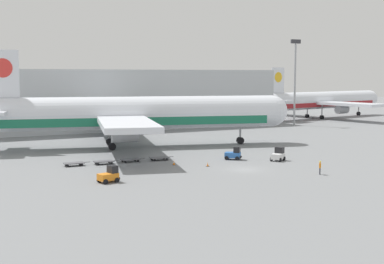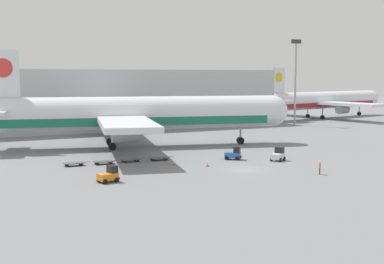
# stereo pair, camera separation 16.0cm
# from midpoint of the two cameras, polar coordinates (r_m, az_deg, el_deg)

# --- Properties ---
(ground_plane) EXTENTS (400.00, 400.00, 0.00)m
(ground_plane) POSITION_cam_midpoint_polar(r_m,az_deg,el_deg) (73.20, 5.66, -4.00)
(ground_plane) COLOR slate
(terminal_building) EXTENTS (90.00, 18.20, 14.00)m
(terminal_building) POSITION_cam_midpoint_polar(r_m,az_deg,el_deg) (128.71, -10.23, 3.43)
(terminal_building) COLOR #B2B7BC
(terminal_building) RESTS_ON ground_plane
(light_mast) EXTENTS (2.80, 0.50, 21.67)m
(light_mast) POSITION_cam_midpoint_polar(r_m,az_deg,el_deg) (138.40, 11.02, 5.94)
(light_mast) COLOR #9EA0A5
(light_mast) RESTS_ON ground_plane
(airplane_main) EXTENTS (56.99, 48.48, 17.00)m
(airplane_main) POSITION_cam_midpoint_polar(r_m,az_deg,el_deg) (95.18, -6.62, 1.87)
(airplane_main) COLOR silver
(airplane_main) RESTS_ON ground_plane
(airplane_distant) EXTENTS (50.37, 42.44, 14.83)m
(airplane_distant) POSITION_cam_midpoint_polar(r_m,az_deg,el_deg) (163.39, 13.72, 3.24)
(airplane_distant) COLOR silver
(airplane_distant) RESTS_ON ground_plane
(baggage_tug_foreground) EXTENTS (2.82, 2.57, 2.00)m
(baggage_tug_foreground) POSITION_cam_midpoint_polar(r_m,az_deg,el_deg) (81.15, 9.25, -2.43)
(baggage_tug_foreground) COLOR silver
(baggage_tug_foreground) RESTS_ON ground_plane
(baggage_tug_mid) EXTENTS (2.77, 2.69, 2.00)m
(baggage_tug_mid) POSITION_cam_midpoint_polar(r_m,az_deg,el_deg) (81.40, 4.54, -2.34)
(baggage_tug_mid) COLOR #2D66B7
(baggage_tug_mid) RESTS_ON ground_plane
(baggage_tug_far) EXTENTS (2.71, 2.12, 2.00)m
(baggage_tug_far) POSITION_cam_midpoint_polar(r_m,az_deg,el_deg) (64.93, -8.78, -4.56)
(baggage_tug_far) COLOR orange
(baggage_tug_far) RESTS_ON ground_plane
(baggage_dolly_lead) EXTENTS (3.72, 1.58, 0.48)m
(baggage_dolly_lead) POSITION_cam_midpoint_polar(r_m,az_deg,el_deg) (77.41, -12.42, -3.27)
(baggage_dolly_lead) COLOR #56565B
(baggage_dolly_lead) RESTS_ON ground_plane
(baggage_dolly_second) EXTENTS (3.72, 1.58, 0.48)m
(baggage_dolly_second) POSITION_cam_midpoint_polar(r_m,az_deg,el_deg) (78.09, -9.34, -3.13)
(baggage_dolly_second) COLOR #56565B
(baggage_dolly_second) RESTS_ON ground_plane
(baggage_dolly_third) EXTENTS (3.72, 1.58, 0.48)m
(baggage_dolly_third) POSITION_cam_midpoint_polar(r_m,az_deg,el_deg) (79.45, -6.54, -2.92)
(baggage_dolly_third) COLOR #56565B
(baggage_dolly_third) RESTS_ON ground_plane
(baggage_dolly_trail) EXTENTS (3.72, 1.58, 0.48)m
(baggage_dolly_trail) POSITION_cam_midpoint_polar(r_m,az_deg,el_deg) (80.65, -3.44, -2.76)
(baggage_dolly_trail) COLOR #56565B
(baggage_dolly_trail) RESTS_ON ground_plane
(ground_crew_near) EXTENTS (0.41, 0.45, 1.78)m
(ground_crew_near) POSITION_cam_midpoint_polar(r_m,az_deg,el_deg) (70.99, 13.55, -3.60)
(ground_crew_near) COLOR black
(ground_crew_near) RESTS_ON ground_plane
(traffic_cone_near) EXTENTS (0.40, 0.40, 0.57)m
(traffic_cone_near) POSITION_cam_midpoint_polar(r_m,az_deg,el_deg) (75.27, 1.73, -3.48)
(traffic_cone_near) COLOR black
(traffic_cone_near) RESTS_ON ground_plane
(traffic_cone_far) EXTENTS (0.40, 0.40, 0.67)m
(traffic_cone_far) POSITION_cam_midpoint_polar(r_m,az_deg,el_deg) (76.44, -1.89, -3.29)
(traffic_cone_far) COLOR black
(traffic_cone_far) RESTS_ON ground_plane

